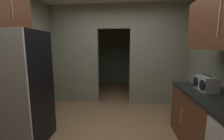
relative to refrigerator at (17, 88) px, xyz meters
name	(u,v)px	position (x,y,z in m)	size (l,w,h in m)	color
kitchen_partition	(118,52)	(1.45, 1.92, 0.50)	(3.65, 0.12, 2.63)	gray
adjoining_room_shell	(120,53)	(1.43, 3.59, 0.43)	(3.65, 2.36, 2.63)	slate
refrigerator	(17,88)	(0.00, 0.00, 0.00)	(0.85, 0.71, 1.78)	black
lower_cabinet_run	(222,135)	(2.91, -0.24, -0.44)	(0.70, 2.01, 0.89)	brown
upper_cabinet_fridgeside	(0,2)	(-0.21, 0.10, 1.32)	(0.36, 0.94, 0.80)	brown
boombox	(206,84)	(2.88, 0.19, 0.11)	(0.21, 0.36, 0.24)	#B2B2B7
book_stack	(195,82)	(2.89, 0.57, 0.04)	(0.14, 0.15, 0.08)	#2D609E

